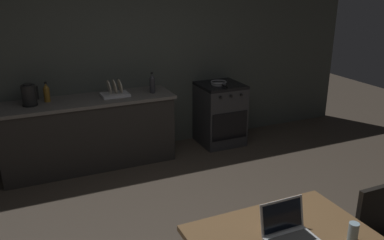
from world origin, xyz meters
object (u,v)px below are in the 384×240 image
Objects in this scene: dish_rack at (115,92)px; drinking_glass at (353,232)px; bottle at (152,83)px; laptop at (290,233)px; electric_kettle at (29,95)px; frying_pan at (219,83)px; bottle_b at (47,93)px; stove_oven at (220,114)px.

drinking_glass is at bearing -79.00° from dish_rack.
bottle is 0.49m from dish_rack.
electric_kettle reaches higher than laptop.
bottle is 0.68× the size of frying_pan.
drinking_glass is 3.42m from dish_rack.
bottle reaches higher than electric_kettle.
frying_pan is 2.28m from bottle_b.
dish_rack reaches higher than laptop.
bottle_b reaches higher than drinking_glass.
stove_oven is 2.22× the size of frying_pan.
dish_rack reaches higher than stove_oven.
drinking_glass is at bearing -15.12° from laptop.
laptop is at bearing 154.52° from drinking_glass.
bottle is 3.32m from drinking_glass.
frying_pan is (2.48, -0.03, -0.10)m from electric_kettle.
stove_oven is at bearing 79.64° from laptop.
laptop is 2.61× the size of drinking_glass.
drinking_glass is 3.74m from bottle_b.
stove_oven is at bearing 33.85° from frying_pan.
frying_pan is at bearing -146.15° from stove_oven.
laptop is 3.46m from bottle_b.
frying_pan is (1.17, 3.16, 0.12)m from laptop.
bottle is 2.20× the size of drinking_glass.
laptop is at bearing -93.26° from bottle.
stove_oven is 2.38m from bottle_b.
laptop is 3.16m from bottle.
bottle is (0.18, 3.14, 0.22)m from laptop.
laptop is at bearing -84.59° from dish_rack.
laptop is 1.22× the size of electric_kettle.
bottle_b is (-1.46, 3.44, 0.20)m from drinking_glass.
laptop is 3.46m from electric_kettle.
bottle is at bearing -5.76° from bottle_b.
bottle_b reaches higher than dish_rack.
frying_pan is (-0.04, -0.03, 0.47)m from stove_oven.
electric_kettle is (-1.31, 3.19, 0.22)m from laptop.
laptop is at bearing -110.72° from stove_oven.
electric_kettle is 1.01m from dish_rack.
electric_kettle is 1.07× the size of bottle_b.
stove_oven is 2.61× the size of dish_rack.
bottle_b is at bearing 174.24° from bottle.
laptop is 3.21m from dish_rack.
bottle is at bearing 92.98° from drinking_glass.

